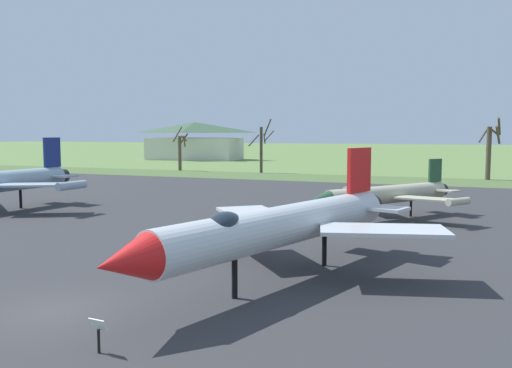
% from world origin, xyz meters
% --- Properties ---
extents(ground_plane, '(600.00, 600.00, 0.00)m').
position_xyz_m(ground_plane, '(0.00, 0.00, 0.00)').
color(ground_plane, '#607F42').
extents(asphalt_apron, '(92.28, 62.74, 0.05)m').
position_xyz_m(asphalt_apron, '(0.00, 18.82, 0.03)').
color(asphalt_apron, '#333335').
rests_on(asphalt_apron, ground).
extents(grass_verge_strip, '(152.28, 12.00, 0.06)m').
position_xyz_m(grass_verge_strip, '(0.00, 56.20, 0.03)').
color(grass_verge_strip, '#4D6635').
rests_on(grass_verge_strip, ground).
extents(jet_fighter_front_right, '(11.58, 16.37, 5.34)m').
position_xyz_m(jet_fighter_front_right, '(5.91, 6.23, 2.37)').
color(jet_fighter_front_right, silver).
rests_on(jet_fighter_front_right, ground).
extents(info_placard_front_right, '(0.56, 0.23, 1.03)m').
position_xyz_m(info_placard_front_right, '(3.63, -2.31, 0.64)').
color(info_placard_front_right, black).
rests_on(info_placard_front_right, ground).
extents(jet_fighter_rear_left, '(9.91, 11.84, 4.16)m').
position_xyz_m(jet_fighter_rear_left, '(7.51, 23.63, 1.83)').
color(jet_fighter_rear_left, '#B7B293').
rests_on(jet_fighter_rear_left, ground).
extents(info_placard_rear_left, '(0.56, 0.27, 1.11)m').
position_xyz_m(info_placard_rear_left, '(3.69, 16.98, 0.70)').
color(info_placard_rear_left, black).
rests_on(info_placard_rear_left, ground).
extents(bare_tree_far_left, '(2.32, 2.17, 7.15)m').
position_xyz_m(bare_tree_far_left, '(-30.69, 62.19, 3.55)').
color(bare_tree_far_left, brown).
rests_on(bare_tree_far_left, ground).
extents(bare_tree_left_of_center, '(3.69, 3.13, 8.25)m').
position_xyz_m(bare_tree_left_of_center, '(-16.60, 62.32, 4.05)').
color(bare_tree_left_of_center, '#42382D').
rests_on(bare_tree_left_of_center, ground).
extents(bare_tree_center, '(2.75, 2.72, 8.07)m').
position_xyz_m(bare_tree_center, '(15.31, 61.41, 4.08)').
color(bare_tree_center, brown).
rests_on(bare_tree_center, ground).
extents(visitor_building, '(22.41, 13.08, 8.63)m').
position_xyz_m(visitor_building, '(-46.40, 96.38, 4.21)').
color(visitor_building, beige).
rests_on(visitor_building, ground).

